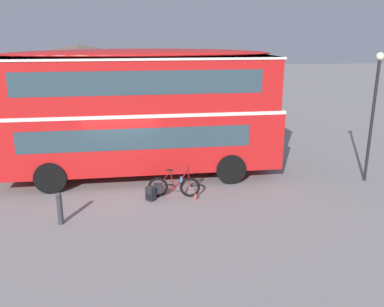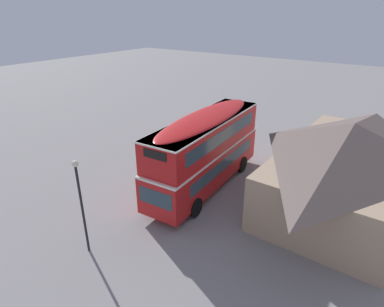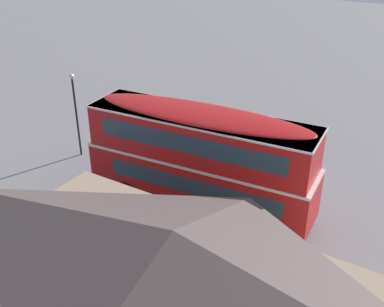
{
  "view_description": "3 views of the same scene",
  "coord_description": "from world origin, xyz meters",
  "px_view_note": "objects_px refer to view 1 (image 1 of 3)",
  "views": [
    {
      "loc": [
        1.3,
        -14.26,
        5.29
      ],
      "look_at": [
        2.46,
        -0.54,
        1.21
      ],
      "focal_mm": 37.9,
      "sensor_mm": 36.0,
      "label": 1
    },
    {
      "loc": [
        16.02,
        10.44,
        10.41
      ],
      "look_at": [
        -0.21,
        -1.05,
        1.56
      ],
      "focal_mm": 30.17,
      "sensor_mm": 36.0,
      "label": 2
    },
    {
      "loc": [
        -8.08,
        16.1,
        12.03
      ],
      "look_at": [
        2.22,
        -1.37,
        1.47
      ],
      "focal_mm": 43.27,
      "sensor_mm": 36.0,
      "label": 3
    }
  ],
  "objects_px": {
    "water_bottle_red_squeeze": "(195,197)",
    "kerb_bollard": "(60,208)",
    "backpack_on_ground": "(151,193)",
    "double_decker_bus": "(141,109)",
    "touring_bicycle": "(172,187)",
    "street_lamp": "(374,104)"
  },
  "relations": [
    {
      "from": "touring_bicycle",
      "to": "street_lamp",
      "type": "distance_m",
      "value": 7.75
    },
    {
      "from": "touring_bicycle",
      "to": "backpack_on_ground",
      "type": "distance_m",
      "value": 0.76
    },
    {
      "from": "backpack_on_ground",
      "to": "street_lamp",
      "type": "height_order",
      "value": "street_lamp"
    },
    {
      "from": "touring_bicycle",
      "to": "kerb_bollard",
      "type": "height_order",
      "value": "touring_bicycle"
    },
    {
      "from": "backpack_on_ground",
      "to": "water_bottle_red_squeeze",
      "type": "bearing_deg",
      "value": -5.66
    },
    {
      "from": "double_decker_bus",
      "to": "street_lamp",
      "type": "relative_size",
      "value": 2.22
    },
    {
      "from": "double_decker_bus",
      "to": "street_lamp",
      "type": "xyz_separation_m",
      "value": [
        8.31,
        -1.13,
        0.25
      ]
    },
    {
      "from": "touring_bicycle",
      "to": "water_bottle_red_squeeze",
      "type": "relative_size",
      "value": 6.73
    },
    {
      "from": "backpack_on_ground",
      "to": "kerb_bollard",
      "type": "bearing_deg",
      "value": -149.45
    },
    {
      "from": "backpack_on_ground",
      "to": "kerb_bollard",
      "type": "xyz_separation_m",
      "value": [
        -2.57,
        -1.52,
        0.24
      ]
    },
    {
      "from": "kerb_bollard",
      "to": "double_decker_bus",
      "type": "bearing_deg",
      "value": 59.98
    },
    {
      "from": "touring_bicycle",
      "to": "kerb_bollard",
      "type": "xyz_separation_m",
      "value": [
        -3.29,
        -1.75,
        0.13
      ]
    },
    {
      "from": "touring_bicycle",
      "to": "backpack_on_ground",
      "type": "height_order",
      "value": "touring_bicycle"
    },
    {
      "from": "double_decker_bus",
      "to": "street_lamp",
      "type": "height_order",
      "value": "double_decker_bus"
    },
    {
      "from": "double_decker_bus",
      "to": "street_lamp",
      "type": "bearing_deg",
      "value": -7.77
    },
    {
      "from": "water_bottle_red_squeeze",
      "to": "kerb_bollard",
      "type": "xyz_separation_m",
      "value": [
        -4.04,
        -1.37,
        0.38
      ]
    },
    {
      "from": "double_decker_bus",
      "to": "water_bottle_red_squeeze",
      "type": "height_order",
      "value": "double_decker_bus"
    },
    {
      "from": "backpack_on_ground",
      "to": "kerb_bollard",
      "type": "distance_m",
      "value": 2.99
    },
    {
      "from": "backpack_on_ground",
      "to": "street_lamp",
      "type": "relative_size",
      "value": 0.11
    },
    {
      "from": "water_bottle_red_squeeze",
      "to": "double_decker_bus",
      "type": "bearing_deg",
      "value": 125.77
    },
    {
      "from": "street_lamp",
      "to": "kerb_bollard",
      "type": "height_order",
      "value": "street_lamp"
    },
    {
      "from": "water_bottle_red_squeeze",
      "to": "kerb_bollard",
      "type": "relative_size",
      "value": 0.27
    }
  ]
}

